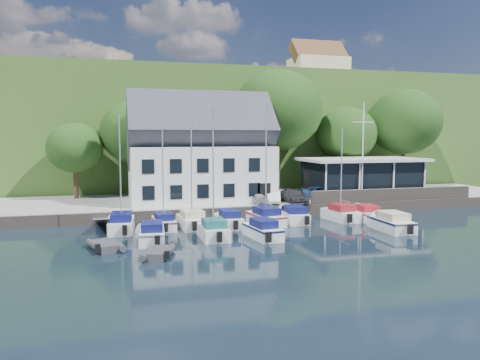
{
  "coord_description": "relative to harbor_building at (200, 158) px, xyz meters",
  "views": [
    {
      "loc": [
        -15.53,
        -30.15,
        7.52
      ],
      "look_at": [
        -4.87,
        9.0,
        3.71
      ],
      "focal_mm": 35.0,
      "sensor_mm": 36.0,
      "label": 1
    }
  ],
  "objects": [
    {
      "name": "tree_2",
      "position": [
        4.43,
        4.73,
        1.39
      ],
      "size": [
        8.4,
        8.4,
        11.48
      ],
      "primitive_type": null,
      "color": "black",
      "rests_on": "quay"
    },
    {
      "name": "boat_r2_0",
      "position": [
        -6.0,
        -13.57,
        -4.6
      ],
      "size": [
        2.37,
        5.68,
        1.5
      ],
      "primitive_type": null,
      "rotation": [
        0.0,
        0.0,
        -0.09
      ],
      "color": "silver",
      "rests_on": "ground"
    },
    {
      "name": "car_blue",
      "position": [
        11.9,
        -2.65,
        -3.65
      ],
      "size": [
        1.9,
        4.17,
        1.39
      ],
      "primitive_type": "imported",
      "rotation": [
        0.0,
        0.0,
        0.07
      ],
      "color": "#2F5191",
      "rests_on": "quay"
    },
    {
      "name": "car_dgrey",
      "position": [
        8.6,
        -3.93,
        -3.72
      ],
      "size": [
        1.94,
        4.41,
        1.26
      ],
      "primitive_type": "imported",
      "rotation": [
        0.0,
        0.0,
        0.04
      ],
      "color": "#2F2E33",
      "rests_on": "quay"
    },
    {
      "name": "tree_5",
      "position": [
        27.13,
        5.16,
        1.87
      ],
      "size": [
        9.1,
        9.1,
        12.43
      ],
      "primitive_type": null,
      "color": "black",
      "rests_on": "quay"
    },
    {
      "name": "tree_4",
      "position": [
        19.29,
        5.62,
        0.71
      ],
      "size": [
        7.4,
        7.4,
        10.12
      ],
      "primitive_type": null,
      "color": "black",
      "rests_on": "quay"
    },
    {
      "name": "boat_r1_7",
      "position": [
        13.32,
        -9.49,
        -4.66
      ],
      "size": [
        2.22,
        5.15,
        1.38
      ],
      "primitive_type": null,
      "rotation": [
        0.0,
        0.0,
        -0.03
      ],
      "color": "silver",
      "rests_on": "ground"
    },
    {
      "name": "flagpole",
      "position": [
        16.12,
        -3.87,
        0.61
      ],
      "size": [
        2.38,
        0.2,
        9.91
      ],
      "primitive_type": null,
      "color": "silver",
      "rests_on": "quay"
    },
    {
      "name": "gangway",
      "position": [
        -9.5,
        -7.5,
        -5.35
      ],
      "size": [
        1.2,
        6.0,
        1.4
      ],
      "primitive_type": null,
      "color": "silver",
      "rests_on": "ground"
    },
    {
      "name": "boat_r1_3",
      "position": [
        0.65,
        -9.39,
        -4.62
      ],
      "size": [
        1.87,
        5.64,
        1.45
      ],
      "primitive_type": null,
      "rotation": [
        0.0,
        0.0,
        -0.01
      ],
      "color": "silver",
      "rests_on": "ground"
    },
    {
      "name": "tree_1",
      "position": [
        -6.13,
        5.65,
        0.82
      ],
      "size": [
        7.57,
        7.57,
        10.35
      ],
      "primitive_type": null,
      "color": "black",
      "rests_on": "quay"
    },
    {
      "name": "ground",
      "position": [
        7.0,
        -16.5,
        -5.35
      ],
      "size": [
        180.0,
        180.0,
        0.0
      ],
      "primitive_type": "plane",
      "color": "black",
      "rests_on": "ground"
    },
    {
      "name": "tree_0",
      "position": [
        -12.34,
        4.9,
        -0.39
      ],
      "size": [
        5.79,
        5.79,
        7.91
      ],
      "primitive_type": null,
      "color": "black",
      "rests_on": "quay"
    },
    {
      "name": "boat_r1_4",
      "position": [
        3.91,
        -9.32,
        -0.66
      ],
      "size": [
        2.91,
        6.2,
        9.39
      ],
      "primitive_type": null,
      "rotation": [
        0.0,
        0.0,
        0.13
      ],
      "color": "silver",
      "rests_on": "ground"
    },
    {
      "name": "hillside",
      "position": [
        7.0,
        45.5,
        2.65
      ],
      "size": [
        160.0,
        75.0,
        16.0
      ],
      "primitive_type": "cube",
      "color": "#385B22",
      "rests_on": "ground"
    },
    {
      "name": "car_white",
      "position": [
        6.56,
        -3.73,
        -3.76
      ],
      "size": [
        2.26,
        3.78,
        1.18
      ],
      "primitive_type": "imported",
      "rotation": [
        0.0,
        0.0,
        -0.3
      ],
      "color": "silver",
      "rests_on": "quay"
    },
    {
      "name": "harbor_building",
      "position": [
        0.0,
        0.0,
        0.0
      ],
      "size": [
        14.4,
        8.2,
        8.7
      ],
      "primitive_type": null,
      "color": "silver",
      "rests_on": "quay"
    },
    {
      "name": "boat_r1_0",
      "position": [
        -8.01,
        -9.07,
        -0.66
      ],
      "size": [
        2.5,
        6.52,
        9.39
      ],
      "primitive_type": null,
      "rotation": [
        0.0,
        0.0,
        -0.08
      ],
      "color": "silver",
      "rests_on": "ground"
    },
    {
      "name": "field_patch",
      "position": [
        15.0,
        53.5,
        10.8
      ],
      "size": [
        50.0,
        30.0,
        0.3
      ],
      "primitive_type": "cube",
      "color": "#5D7038",
      "rests_on": "hillside"
    },
    {
      "name": "boat_r1_5",
      "position": [
        6.67,
        -8.91,
        -4.61
      ],
      "size": [
        2.67,
        5.94,
        1.47
      ],
      "primitive_type": null,
      "rotation": [
        0.0,
        0.0,
        -0.11
      ],
      "color": "silver",
      "rests_on": "ground"
    },
    {
      "name": "car_silver",
      "position": [
        4.87,
        -3.83,
        -3.8
      ],
      "size": [
        2.18,
        3.46,
        1.1
      ],
      "primitive_type": "imported",
      "rotation": [
        0.0,
        0.0,
        0.3
      ],
      "color": "#A9A9AE",
      "rests_on": "quay"
    },
    {
      "name": "boat_r1_6",
      "position": [
        11.02,
        -9.13,
        -0.79
      ],
      "size": [
        2.67,
        5.71,
        9.11
      ],
      "primitive_type": null,
      "rotation": [
        0.0,
        0.0,
        0.11
      ],
      "color": "silver",
      "rests_on": "ground"
    },
    {
      "name": "seawall",
      "position": [
        19.0,
        -5.1,
        -3.75
      ],
      "size": [
        18.0,
        0.5,
        1.2
      ],
      "primitive_type": "cube",
      "color": "#5D524B",
      "rests_on": "quay"
    },
    {
      "name": "quay",
      "position": [
        7.0,
        1.0,
        -4.85
      ],
      "size": [
        60.0,
        13.0,
        1.0
      ],
      "primitive_type": "cube",
      "color": "#979792",
      "rests_on": "ground"
    },
    {
      "name": "tree_3",
      "position": [
        10.22,
        5.29,
        2.77
      ],
      "size": [
        10.42,
        10.42,
        14.24
      ],
      "primitive_type": null,
      "color": "black",
      "rests_on": "quay"
    },
    {
      "name": "quay_face",
      "position": [
        7.0,
        -5.5,
        -4.85
      ],
      "size": [
        60.0,
        0.3,
        1.0
      ],
      "primitive_type": "cube",
      "color": "#5D524B",
      "rests_on": "ground"
    },
    {
      "name": "club_pavilion",
      "position": [
        18.0,
        -0.5,
        -2.3
      ],
      "size": [
        13.2,
        7.2,
        4.1
      ],
      "primitive_type": null,
      "color": "black",
      "rests_on": "quay"
    },
    {
      "name": "boat_r2_2",
      "position": [
        2.01,
        -14.28,
        -4.61
      ],
      "size": [
        2.5,
        5.95,
        1.48
      ],
      "primitive_type": null,
      "rotation": [
        0.0,
        0.0,
        0.13
      ],
      "color": "silver",
      "rests_on": "ground"
    },
    {
      "name": "dinghy_0",
      "position": [
        -9.15,
        -14.97,
        -4.99
      ],
      "size": [
        2.74,
        3.52,
        0.72
      ],
      "primitive_type": null,
      "rotation": [
        0.0,
        0.0,
        0.32
      ],
      "color": "#333337",
      "rests_on": "ground"
    },
    {
      "name": "dinghy_1",
      "position": [
        -5.97,
        -17.72,
        -5.01
      ],
      "size": [
        2.57,
        3.28,
        0.67
      ],
      "primitive_type": null,
      "rotation": [
        0.0,
        0.0,
        -0.33
      ],
      "color": "#333337",
      "rests_on": "ground"
    },
    {
      "name": "boat_r1_2",
      "position": [
        -2.39,
        -9.04,
        -0.78
      ],
      "size": [
        2.49,
        5.65,
        9.15
      ],
      "primitive_type": null,
      "rotation": [
        0.0,
        0.0,
        0.07
      ],
      "color": "silver",
      "rests_on": "ground"
    },
    {
      "name": "boat_r2_4",
      "position": [
        12.77,
        -14.36,
        -4.58
      ],
      "size": [
        2.3,
        6.29,
        1.54
      ],
      "primitive_type": null,
      "rotation": [
        0.0,
        0.0,
        -0.03
      ],
      "color": "silver",
      "rests_on": "ground"
    },
    {
      "name": "boat_r1_1",
      "position": [
        -4.68,
        -8.9,
        -1.18
      ],
      "size": [
        1.93,
        5.38,
        8.33
      ],
      "primitive_type": null,
      "rotation": [
        0.0,
        0.0,
        0.03
      ],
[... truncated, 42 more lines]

